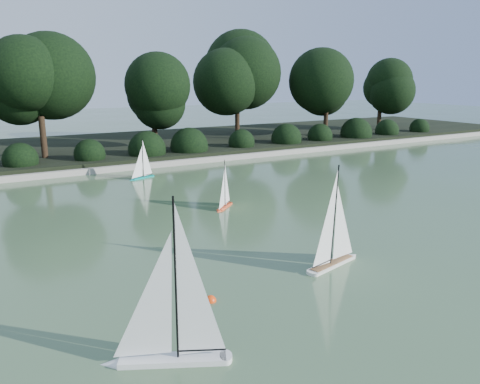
# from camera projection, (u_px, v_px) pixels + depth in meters

# --- Properties ---
(ground) EXTENTS (80.00, 80.00, 0.00)m
(ground) POSITION_uv_depth(u_px,v_px,m) (337.00, 255.00, 7.81)
(ground) COLOR #3C5734
(ground) RESTS_ON ground
(pond_coping) EXTENTS (40.00, 0.35, 0.18)m
(pond_coping) POSITION_uv_depth(u_px,v_px,m) (152.00, 165.00, 15.35)
(pond_coping) COLOR gray
(pond_coping) RESTS_ON ground
(far_bank) EXTENTS (40.00, 8.00, 0.30)m
(far_bank) POSITION_uv_depth(u_px,v_px,m) (118.00, 147.00, 18.70)
(far_bank) COLOR black
(far_bank) RESTS_ON ground
(tree_line) EXTENTS (26.31, 3.93, 4.39)m
(tree_line) POSITION_uv_depth(u_px,v_px,m) (158.00, 84.00, 17.38)
(tree_line) COLOR black
(tree_line) RESTS_ON ground
(shrub_hedge) EXTENTS (29.10, 1.10, 1.10)m
(shrub_hedge) POSITION_uv_depth(u_px,v_px,m) (143.00, 150.00, 16.02)
(shrub_hedge) COLOR black
(shrub_hedge) RESTS_ON ground
(sailboat_white_a) EXTENTS (1.31, 0.78, 1.89)m
(sailboat_white_a) POSITION_uv_depth(u_px,v_px,m) (162.00, 337.00, 4.80)
(sailboat_white_a) COLOR white
(sailboat_white_a) RESTS_ON ground
(sailboat_white_b) EXTENTS (1.27, 0.49, 1.73)m
(sailboat_white_b) POSITION_uv_depth(u_px,v_px,m) (336.00, 248.00, 7.37)
(sailboat_white_b) COLOR silver
(sailboat_white_b) RESTS_ON ground
(sailboat_orange) EXTENTS (0.71, 0.65, 1.16)m
(sailboat_orange) POSITION_uv_depth(u_px,v_px,m) (224.00, 200.00, 10.55)
(sailboat_orange) COLOR #FF5125
(sailboat_orange) RESTS_ON ground
(sailboat_teal) EXTENTS (0.89, 0.46, 1.25)m
(sailboat_teal) POSITION_uv_depth(u_px,v_px,m) (141.00, 172.00, 13.63)
(sailboat_teal) COLOR #058D84
(sailboat_teal) RESTS_ON ground
(race_buoy) EXTENTS (0.16, 0.16, 0.16)m
(race_buoy) POSITION_uv_depth(u_px,v_px,m) (210.00, 301.00, 6.20)
(race_buoy) COLOR #FF410D
(race_buoy) RESTS_ON ground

